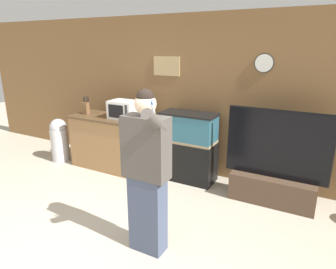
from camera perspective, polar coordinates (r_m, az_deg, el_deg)
name	(u,v)px	position (r m, az deg, el deg)	size (l,w,h in m)	color
ground_plane	(73,265)	(3.41, -17.65, -22.62)	(18.00, 18.00, 0.00)	#B2A893
wall_back_paneled	(191,96)	(5.01, 4.31, 7.27)	(10.00, 0.08, 2.60)	brown
counter_island	(112,142)	(5.38, -10.65, -1.47)	(1.45, 0.64, 0.93)	olive
microwave	(124,110)	(5.07, -8.39, 4.70)	(0.48, 0.35, 0.30)	white
knife_block	(86,108)	(5.56, -15.42, 4.93)	(0.12, 0.09, 0.32)	brown
aquarium_on_stand	(188,147)	(4.79, 3.88, -2.35)	(0.88, 0.44, 1.11)	black
tv_on_stand	(273,177)	(4.40, 19.45, -7.61)	(1.36, 0.40, 1.32)	#4C3828
person_standing	(146,171)	(3.03, -4.23, -7.04)	(0.55, 0.41, 1.73)	#424C66
trash_bin	(59,139)	(5.98, -19.97, -0.87)	(0.32, 0.32, 0.81)	#B7B7BC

